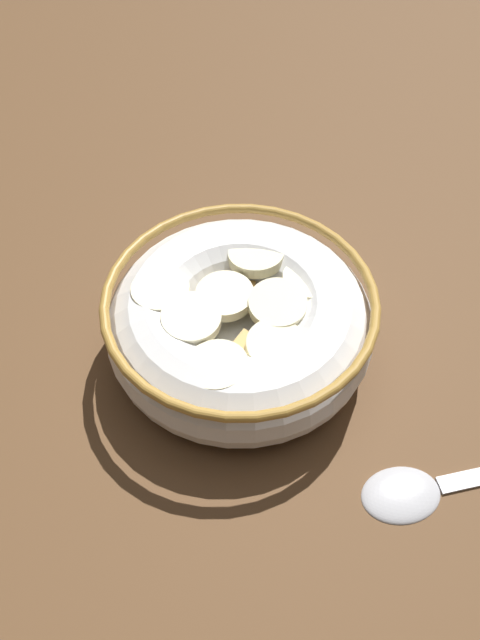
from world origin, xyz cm
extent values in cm
cube|color=brown|center=(0.00, 0.00, -1.00)|extent=(131.47, 131.47, 2.00)
cylinder|color=white|center=(0.00, 0.00, 0.30)|extent=(8.85, 8.85, 0.60)
torus|color=white|center=(0.00, 0.00, 2.59)|extent=(16.10, 16.10, 5.19)
torus|color=#B28438|center=(0.00, 0.00, 4.89)|extent=(16.21, 16.21, 0.60)
cylinder|color=white|center=(0.00, 0.00, 2.86)|extent=(12.98, 12.98, 0.40)
cube|color=#AD7F42|center=(-4.12, 0.98, 3.59)|extent=(2.87, 2.87, 1.11)
cube|color=tan|center=(2.12, -1.78, 3.49)|extent=(2.21, 2.21, 0.90)
cube|color=#AD7F42|center=(-1.42, 4.70, 3.62)|extent=(2.62, 2.55, 1.16)
cube|color=#AD7F42|center=(-0.99, 0.98, 3.66)|extent=(2.79, 2.82, 1.13)
cube|color=#B78947|center=(3.43, -3.39, 3.42)|extent=(2.20, 2.25, 1.01)
cube|color=#B78947|center=(1.69, -4.49, 3.48)|extent=(2.24, 2.17, 1.09)
cube|color=#AD7F42|center=(-2.65, -1.96, 3.47)|extent=(2.78, 2.79, 0.98)
cube|color=tan|center=(1.30, 4.87, 3.56)|extent=(2.68, 2.67, 0.98)
cube|color=tan|center=(-4.52, -1.44, 3.49)|extent=(2.75, 2.75, 0.95)
cube|color=#B78947|center=(3.71, 3.38, 3.68)|extent=(2.84, 2.84, 0.99)
cube|color=#AD7F42|center=(-0.37, -4.99, 3.49)|extent=(2.74, 2.71, 1.09)
cylinder|color=#F9EFC6|center=(-1.31, -2.78, 4.79)|extent=(4.91, 4.89, 1.00)
cylinder|color=beige|center=(3.43, -1.02, 4.31)|extent=(3.58, 3.53, 1.08)
cylinder|color=#F9EFC6|center=(-1.15, 0.34, 4.38)|extent=(4.14, 4.16, 0.79)
cylinder|color=#F9EFC6|center=(-4.07, -2.38, 4.79)|extent=(4.79, 4.79, 0.78)
cylinder|color=#F4EABC|center=(-1.60, 3.54, 4.56)|extent=(4.84, 4.84, 1.23)
cylinder|color=#F4EABC|center=(1.77, 1.30, 4.57)|extent=(3.90, 3.89, 1.16)
cylinder|color=#F9EFC6|center=(1.90, -4.30, 4.59)|extent=(3.84, 3.80, 1.09)
cylinder|color=#F9EFC6|center=(2.11, 4.13, 4.32)|extent=(3.77, 3.82, 1.14)
ellipsoid|color=#B7B7BC|center=(12.96, -2.09, 0.40)|extent=(5.34, 5.53, 0.80)
camera|label=1|loc=(15.67, -19.28, 34.24)|focal=37.38mm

